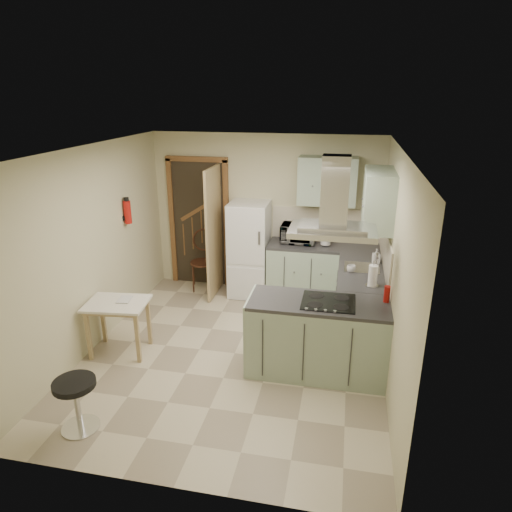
% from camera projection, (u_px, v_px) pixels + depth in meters
% --- Properties ---
extents(floor, '(4.20, 4.20, 0.00)m').
position_uv_depth(floor, '(235.00, 353.00, 5.71)').
color(floor, beige).
rests_on(floor, ground).
extents(ceiling, '(4.20, 4.20, 0.00)m').
position_uv_depth(ceiling, '(231.00, 150.00, 4.86)').
color(ceiling, silver).
rests_on(ceiling, back_wall).
extents(back_wall, '(3.60, 0.00, 3.60)m').
position_uv_depth(back_wall, '(266.00, 214.00, 7.22)').
color(back_wall, beige).
rests_on(back_wall, floor).
extents(left_wall, '(0.00, 4.20, 4.20)m').
position_uv_depth(left_wall, '(91.00, 250.00, 5.62)').
color(left_wall, beige).
rests_on(left_wall, floor).
extents(right_wall, '(0.00, 4.20, 4.20)m').
position_uv_depth(right_wall, '(394.00, 271.00, 4.95)').
color(right_wall, beige).
rests_on(right_wall, floor).
extents(doorway, '(1.10, 0.12, 2.10)m').
position_uv_depth(doorway, '(199.00, 223.00, 7.46)').
color(doorway, brown).
rests_on(doorway, floor).
extents(fridge, '(0.60, 0.60, 1.50)m').
position_uv_depth(fridge, '(249.00, 249.00, 7.15)').
color(fridge, white).
rests_on(fridge, floor).
extents(counter_back, '(1.08, 0.60, 0.90)m').
position_uv_depth(counter_back, '(303.00, 271.00, 7.09)').
color(counter_back, '#9EB2A0').
rests_on(counter_back, floor).
extents(counter_right, '(0.60, 1.95, 0.90)m').
position_uv_depth(counter_right, '(359.00, 294.00, 6.31)').
color(counter_right, '#9EB2A0').
rests_on(counter_right, floor).
extents(splashback, '(1.68, 0.02, 0.50)m').
position_uv_depth(splashback, '(326.00, 224.00, 7.06)').
color(splashback, beige).
rests_on(splashback, counter_back).
extents(wall_cabinet_back, '(0.85, 0.35, 0.70)m').
position_uv_depth(wall_cabinet_back, '(327.00, 181.00, 6.67)').
color(wall_cabinet_back, '#9EB2A0').
rests_on(wall_cabinet_back, back_wall).
extents(wall_cabinet_right, '(0.35, 0.90, 0.70)m').
position_uv_depth(wall_cabinet_right, '(378.00, 199.00, 5.56)').
color(wall_cabinet_right, '#9EB2A0').
rests_on(wall_cabinet_right, right_wall).
extents(peninsula, '(1.55, 0.65, 0.90)m').
position_uv_depth(peninsula, '(317.00, 337.00, 5.20)').
color(peninsula, '#9EB2A0').
rests_on(peninsula, floor).
extents(hob, '(0.58, 0.50, 0.01)m').
position_uv_depth(hob, '(328.00, 302.00, 5.02)').
color(hob, black).
rests_on(hob, peninsula).
extents(extractor_hood, '(0.90, 0.55, 0.10)m').
position_uv_depth(extractor_hood, '(333.00, 231.00, 4.75)').
color(extractor_hood, silver).
rests_on(extractor_hood, ceiling).
extents(sink, '(0.45, 0.40, 0.01)m').
position_uv_depth(sink, '(362.00, 268.00, 5.99)').
color(sink, silver).
rests_on(sink, counter_right).
extents(fire_extinguisher, '(0.10, 0.10, 0.32)m').
position_uv_depth(fire_extinguisher, '(128.00, 212.00, 6.35)').
color(fire_extinguisher, '#B2140F').
rests_on(fire_extinguisher, left_wall).
extents(drop_leaf_table, '(0.78, 0.62, 0.68)m').
position_uv_depth(drop_leaf_table, '(119.00, 327.00, 5.64)').
color(drop_leaf_table, tan).
rests_on(drop_leaf_table, floor).
extents(bentwood_chair, '(0.50, 0.50, 0.90)m').
position_uv_depth(bentwood_chair, '(203.00, 263.00, 7.45)').
color(bentwood_chair, '#4A2E18').
rests_on(bentwood_chair, floor).
extents(stool, '(0.46, 0.46, 0.54)m').
position_uv_depth(stool, '(77.00, 405.00, 4.36)').
color(stool, black).
rests_on(stool, floor).
extents(microwave, '(0.52, 0.36, 0.28)m').
position_uv_depth(microwave, '(298.00, 234.00, 6.95)').
color(microwave, black).
rests_on(microwave, counter_back).
extents(kettle, '(0.17, 0.17, 0.22)m').
position_uv_depth(kettle, '(326.00, 238.00, 6.83)').
color(kettle, silver).
rests_on(kettle, counter_back).
extents(cereal_box, '(0.10, 0.19, 0.27)m').
position_uv_depth(cereal_box, '(327.00, 234.00, 6.94)').
color(cereal_box, '#BF5B16').
rests_on(cereal_box, counter_back).
extents(soap_bottle, '(0.11, 0.11, 0.20)m').
position_uv_depth(soap_bottle, '(376.00, 256.00, 6.13)').
color(soap_bottle, '#B5B2BF').
rests_on(soap_bottle, counter_right).
extents(paper_towel, '(0.14, 0.14, 0.27)m').
position_uv_depth(paper_towel, '(373.00, 275.00, 5.40)').
color(paper_towel, white).
rests_on(paper_towel, counter_right).
extents(cup, '(0.13, 0.13, 0.09)m').
position_uv_depth(cup, '(351.00, 269.00, 5.85)').
color(cup, silver).
rests_on(cup, counter_right).
extents(red_bottle, '(0.07, 0.07, 0.19)m').
position_uv_depth(red_bottle, '(387.00, 294.00, 5.00)').
color(red_bottle, '#B4140F').
rests_on(red_bottle, peninsula).
extents(book, '(0.18, 0.23, 0.09)m').
position_uv_depth(book, '(118.00, 297.00, 5.57)').
color(book, '#A94C38').
rests_on(book, drop_leaf_table).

